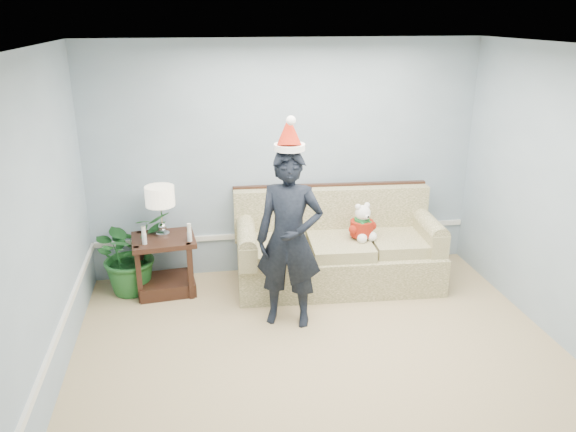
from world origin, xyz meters
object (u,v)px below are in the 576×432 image
Objects in this scene: houseplant at (130,252)px; teddy_bear at (362,226)px; sofa at (337,251)px; man at (289,239)px; table_lamp at (160,198)px; side_table at (166,271)px.

houseplant is 2.18× the size of teddy_bear.
sofa is 1.32× the size of man.
man is (-0.69, -0.80, 0.51)m from sofa.
sofa is 4.19× the size of table_lamp.
sofa is 3.25× the size of side_table.
houseplant is at bearing 155.98° from teddy_bear.
sofa is 1.94m from side_table.
teddy_bear is at bearing -6.20° from houseplant.
table_lamp is 1.32× the size of teddy_bear.
side_table is 0.82m from table_lamp.
teddy_bear is at bearing -23.00° from sofa.
sofa is at bearing -3.76° from houseplant.
sofa reaches higher than side_table.
sofa is at bearing -4.20° from table_lamp.
sofa is 2.31m from houseplant.
houseplant is (-0.37, 0.01, -0.61)m from table_lamp.
man is 4.20× the size of teddy_bear.
table_lamp reaches higher than sofa.
man is at bearing -34.99° from side_table.
sofa is at bearing 68.30° from man.
teddy_bear is (0.94, 0.68, -0.18)m from man.
teddy_bear is at bearing -6.99° from table_lamp.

